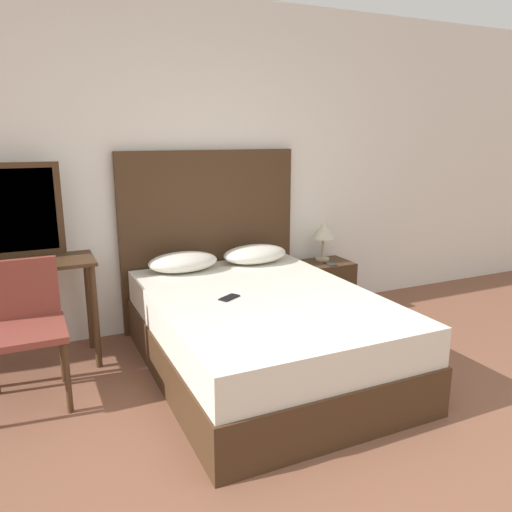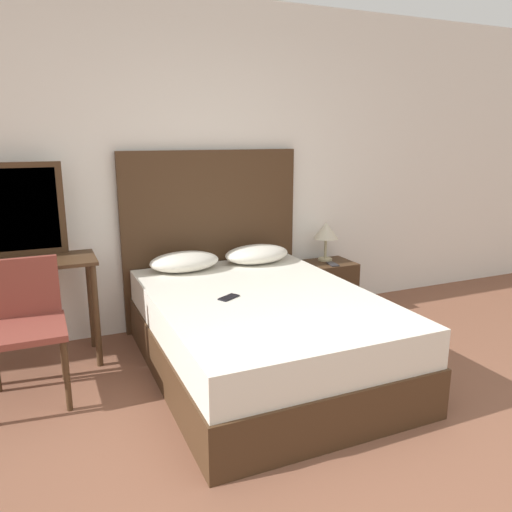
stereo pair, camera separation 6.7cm
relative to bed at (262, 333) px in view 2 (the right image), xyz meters
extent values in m
cube|color=white|center=(-0.08, 1.12, 1.07)|extent=(10.00, 0.06, 2.70)
cube|color=#422B19|center=(0.00, 0.00, -0.12)|extent=(1.46, 2.04, 0.32)
cube|color=silver|center=(0.00, 0.00, 0.16)|extent=(1.44, 1.99, 0.24)
cube|color=#422B19|center=(0.00, 1.04, 0.47)|extent=(1.54, 0.05, 1.50)
ellipsoid|color=silver|center=(-0.32, 0.80, 0.36)|extent=(0.56, 0.33, 0.16)
ellipsoid|color=silver|center=(0.32, 0.80, 0.36)|extent=(0.56, 0.33, 0.16)
cube|color=black|center=(-0.23, 0.02, 0.29)|extent=(0.16, 0.14, 0.01)
cube|color=#422B19|center=(1.07, 0.83, -0.03)|extent=(0.41, 0.36, 0.48)
cylinder|color=tan|center=(1.06, 0.90, 0.22)|extent=(0.13, 0.13, 0.02)
cylinder|color=tan|center=(1.06, 0.90, 0.32)|extent=(0.02, 0.02, 0.19)
cone|color=beige|center=(1.06, 0.90, 0.49)|extent=(0.23, 0.23, 0.15)
cube|color=#232328|center=(1.03, 0.74, 0.21)|extent=(0.09, 0.16, 0.01)
cube|color=#422B19|center=(-1.48, 0.71, 0.49)|extent=(0.94, 0.45, 0.02)
cylinder|color=#422B19|center=(-1.04, 0.53, 0.10)|extent=(0.04, 0.04, 0.75)
cylinder|color=#422B19|center=(-1.04, 0.90, 0.10)|extent=(0.04, 0.04, 0.75)
cube|color=#422B19|center=(-1.48, 0.91, 0.83)|extent=(0.61, 0.03, 0.66)
cube|color=#B2BCC6|center=(-1.48, 0.90, 0.83)|extent=(0.52, 0.01, 0.58)
cube|color=brown|center=(-1.49, 0.19, 0.19)|extent=(0.47, 0.48, 0.04)
cube|color=brown|center=(-1.49, 0.41, 0.40)|extent=(0.44, 0.04, 0.38)
cylinder|color=#422B19|center=(-1.29, -0.02, -0.05)|extent=(0.04, 0.04, 0.45)
cylinder|color=#422B19|center=(-1.29, 0.40, -0.05)|extent=(0.04, 0.04, 0.45)
camera|label=1|loc=(-1.41, -2.93, 1.35)|focal=35.00mm
camera|label=2|loc=(-1.35, -2.96, 1.35)|focal=35.00mm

